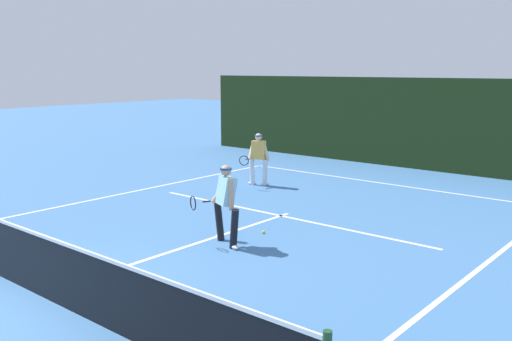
# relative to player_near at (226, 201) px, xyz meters

# --- Properties ---
(ground_plane) EXTENTS (80.00, 80.00, 0.00)m
(ground_plane) POSITION_rel_player_near_xyz_m (-0.47, -3.72, -0.87)
(ground_plane) COLOR teal
(court_line_baseline_far) EXTENTS (9.64, 0.10, 0.01)m
(court_line_baseline_far) POSITION_rel_player_near_xyz_m (-0.47, 7.42, -0.87)
(court_line_baseline_far) COLOR white
(court_line_baseline_far) RESTS_ON ground_plane
(court_line_service) EXTENTS (7.86, 0.10, 0.01)m
(court_line_service) POSITION_rel_player_near_xyz_m (-0.47, 2.41, -0.87)
(court_line_service) COLOR white
(court_line_service) RESTS_ON ground_plane
(court_line_centre) EXTENTS (0.10, 6.40, 0.01)m
(court_line_centre) POSITION_rel_player_near_xyz_m (-0.47, -0.52, -0.87)
(court_line_centre) COLOR white
(court_line_centre) RESTS_ON ground_plane
(tennis_net) EXTENTS (10.57, 0.09, 1.07)m
(tennis_net) POSITION_rel_player_near_xyz_m (-0.47, -3.72, -0.36)
(tennis_net) COLOR #1E4723
(tennis_net) RESTS_ON ground_plane
(player_near) EXTENTS (1.11, 0.83, 1.60)m
(player_near) POSITION_rel_player_near_xyz_m (0.00, 0.00, 0.00)
(player_near) COLOR black
(player_near) RESTS_ON ground_plane
(player_far) EXTENTS (0.67, 0.91, 1.55)m
(player_far) POSITION_rel_player_near_xyz_m (-3.17, 4.81, -0.02)
(player_far) COLOR silver
(player_far) RESTS_ON ground_plane
(tennis_ball) EXTENTS (0.07, 0.07, 0.07)m
(tennis_ball) POSITION_rel_player_near_xyz_m (0.12, 1.03, -0.84)
(tennis_ball) COLOR #D1E033
(tennis_ball) RESTS_ON ground_plane
(back_fence_windscreen) EXTENTS (19.04, 0.12, 3.13)m
(back_fence_windscreen) POSITION_rel_player_near_xyz_m (-0.47, 10.44, 0.69)
(back_fence_windscreen) COLOR black
(back_fence_windscreen) RESTS_ON ground_plane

